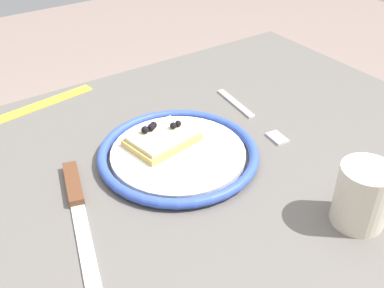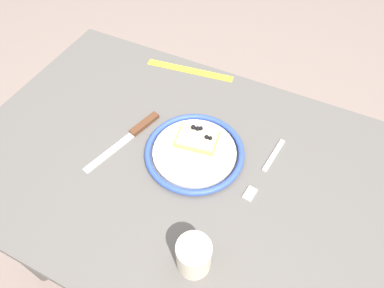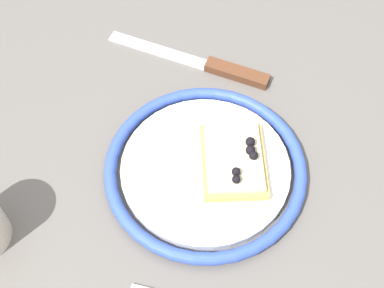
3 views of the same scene
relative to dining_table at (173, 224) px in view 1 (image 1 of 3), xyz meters
name	(u,v)px [view 1 (image 1 of 3)]	position (x,y,z in m)	size (l,w,h in m)	color
dining_table	(173,224)	(0.00, 0.00, 0.00)	(1.03, 0.71, 0.70)	#5B5651
plate	(178,154)	(-0.04, -0.04, 0.10)	(0.25, 0.25, 0.02)	white
pizza_slice_near	(162,138)	(-0.03, -0.07, 0.11)	(0.11, 0.09, 0.03)	tan
knife	(76,199)	(0.13, -0.03, 0.09)	(0.08, 0.24, 0.01)	silver
fork	(250,115)	(-0.21, -0.07, 0.09)	(0.04, 0.20, 0.00)	silver
cup	(362,196)	(-0.15, 0.21, 0.13)	(0.07, 0.07, 0.08)	beige
measuring_tape	(25,111)	(0.11, -0.31, 0.09)	(0.27, 0.02, 0.00)	yellow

